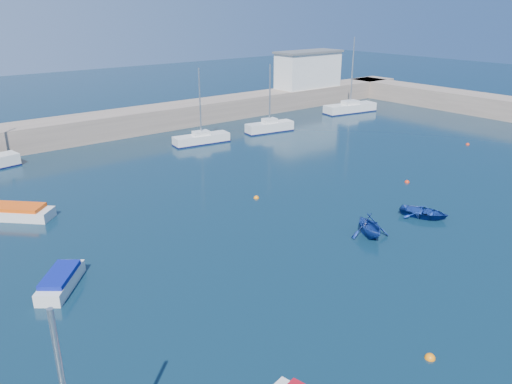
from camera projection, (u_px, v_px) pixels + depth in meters
back_wall at (121, 123)px, 57.91m from camera, size 96.00×4.50×2.60m
right_arm at (442, 98)px, 73.34m from camera, size 4.50×32.00×2.60m
harbor_office at (308, 70)px, 74.09m from camera, size 10.00×4.00×5.00m
sailboat_6 at (201, 139)px, 54.13m from camera, size 6.34×2.52×8.08m
sailboat_7 at (270, 127)px, 59.07m from camera, size 6.03×2.53×7.88m
sailboat_8 at (350, 108)px, 69.95m from camera, size 8.06×3.43×10.18m
motorboat_1 at (61, 281)px, 26.39m from camera, size 3.44×3.81×0.94m
motorboat_2 at (18, 212)px, 35.08m from camera, size 4.55×4.57×0.98m
dinghy_center at (424, 212)px, 35.34m from camera, size 3.46×3.96×0.69m
dinghy_left at (370, 226)px, 32.24m from camera, size 3.46×3.65×1.52m
buoy_0 at (430, 358)px, 21.24m from camera, size 0.46×0.46×0.46m
buoy_1 at (407, 182)px, 42.39m from camera, size 0.41×0.41×0.41m
buoy_3 at (256, 198)px, 38.91m from camera, size 0.42×0.42×0.42m
buoy_4 at (468, 145)px, 53.88m from camera, size 0.40×0.40×0.40m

